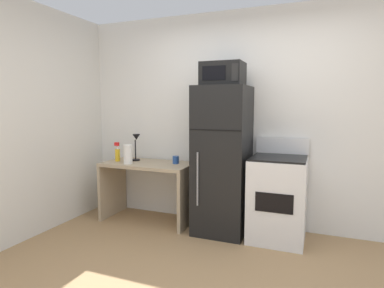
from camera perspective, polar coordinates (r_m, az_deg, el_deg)
The scene contains 9 objects.
wall_back_white at distance 3.97m, azimuth 10.17°, elevation 4.27°, with size 5.00×0.10×2.60m, color white.
desk at distance 4.16m, azimuth -7.75°, elevation -6.40°, with size 1.14×0.59×0.75m.
desk_lamp at distance 4.24m, azimuth -9.90°, elevation 0.22°, with size 0.14×0.12×0.35m.
coffee_mug at distance 4.01m, azimuth -2.90°, elevation -2.83°, with size 0.08×0.08×0.10m, color #264C99.
spray_bottle at distance 4.28m, azimuth -13.11°, elevation -1.69°, with size 0.06×0.06×0.25m.
paper_towel_roll at distance 4.06m, azimuth -11.32°, elevation -1.80°, with size 0.11×0.11×0.24m, color white.
refrigerator at distance 3.72m, azimuth 5.43°, elevation -2.91°, with size 0.58×0.63×1.69m.
microwave at distance 3.66m, azimuth 5.51°, elevation 12.24°, with size 0.46×0.35×0.26m.
oven_range at distance 3.68m, azimuth 14.97°, elevation -9.22°, with size 0.59×0.61×1.10m.
Camera 1 is at (0.80, -2.19, 1.47)m, focal length 30.01 mm.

